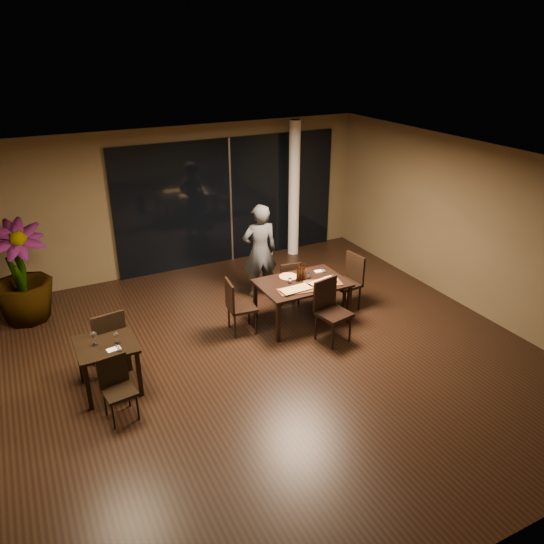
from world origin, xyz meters
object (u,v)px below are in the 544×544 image
Objects in this scene: chair_side_near at (117,384)px; bottle_c at (301,271)px; potted_plant at (20,273)px; chair_main_near at (330,307)px; chair_main_right at (349,279)px; bottle_a at (298,273)px; chair_main_left at (237,304)px; diner at (260,251)px; chair_main_far at (289,280)px; main_table at (302,286)px; chair_side_far at (108,338)px; side_table at (107,351)px; bottle_b at (304,272)px.

bottle_c is at bearing 11.84° from chair_side_near.
chair_main_near is at bearing -33.69° from potted_plant.
chair_main_right is 1.07m from bottle_c.
bottle_a is 0.91× the size of bottle_c.
chair_main_left is at bearing 134.16° from chair_main_near.
diner is 4.20m from potted_plant.
potted_plant is at bearing 134.77° from chair_main_near.
bottle_a is (-1.07, 0.00, 0.33)m from chair_main_right.
chair_side_near is (-3.53, -1.80, 0.00)m from chair_main_far.
main_table is at bearing 10.71° from chair_side_near.
bottle_a is at bearing -87.39° from chair_main_left.
chair_side_far is at bearing -178.92° from main_table.
bottle_a is at bearing 105.48° from diner.
main_table is 1.88× the size of side_table.
chair_main_left reaches higher than chair_main_far.
potted_plant reaches higher than chair_main_far.
diner is 5.58× the size of bottle_c.
chair_main_right is (4.43, 0.56, -0.05)m from side_table.
chair_main_right reaches higher than side_table.
chair_main_left is 2.19m from chair_main_right.
bottle_c is (3.42, 0.58, 0.29)m from side_table.
chair_main_far and chair_side_near have the same top height.
potted_plant reaches higher than chair_main_right.
chair_side_near is at bearing -75.02° from potted_plant.
potted_plant is at bearing 152.76° from main_table.
main_table is 1.76× the size of chair_side_near.
diner is at bearing 98.45° from bottle_a.
chair_main_far is 2.83× the size of bottle_b.
potted_plant reaches higher than chair_main_near.
potted_plant reaches higher than chair_side_far.
chair_main_right is 1.74m from diner.
side_table is at bearing -170.35° from bottle_c.
chair_side_near is at bearing -161.23° from bottle_b.
chair_main_left is at bearing 175.92° from bottle_b.
main_table is at bearing 86.86° from chair_main_near.
side_table is 0.44× the size of diner.
chair_main_right is 4.59m from chair_side_near.
main_table is 0.84× the size of potted_plant.
bottle_a is at bearing -167.24° from bottle_c.
bottle_b is (0.11, -0.01, 0.00)m from bottle_a.
main_table is at bearing 173.61° from chair_side_far.
chair_main_near is (0.11, -0.72, -0.09)m from main_table.
chair_main_near is 1.22× the size of chair_side_near.
main_table is 0.82× the size of diner.
chair_main_right is at bearing 143.89° from diner.
side_table is 0.94× the size of chair_side_near.
chair_main_right is at bearing 7.25° from side_table.
bottle_b is (3.46, 0.56, 0.28)m from side_table.
bottle_b is at bearing 11.25° from chair_side_near.
side_table is at bearing -89.17° from chair_main_right.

